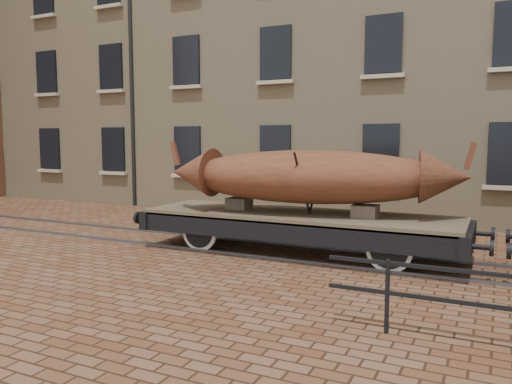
% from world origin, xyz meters
% --- Properties ---
extents(ground, '(90.00, 90.00, 0.00)m').
position_xyz_m(ground, '(0.00, 0.00, 0.00)').
color(ground, '#56311D').
extents(warehouse_cream, '(40.00, 10.19, 14.00)m').
position_xyz_m(warehouse_cream, '(3.00, 9.99, 7.00)').
color(warehouse_cream, tan).
rests_on(warehouse_cream, ground).
extents(rail_track, '(30.00, 1.52, 0.06)m').
position_xyz_m(rail_track, '(0.00, 0.00, 0.03)').
color(rail_track, '#59595E').
rests_on(rail_track, ground).
extents(flatcar_wagon, '(7.96, 2.16, 1.20)m').
position_xyz_m(flatcar_wagon, '(0.26, 0.00, 0.75)').
color(flatcar_wagon, brown).
rests_on(flatcar_wagon, ground).
extents(iron_boat, '(6.68, 2.78, 1.60)m').
position_xyz_m(iron_boat, '(0.53, -0.00, 1.76)').
color(iron_boat, brown).
rests_on(iron_boat, flatcar_wagon).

